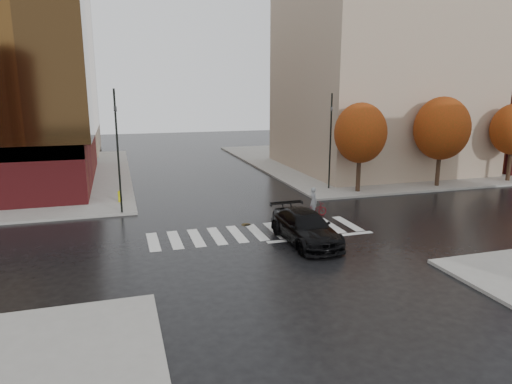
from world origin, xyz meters
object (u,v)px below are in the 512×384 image
sedan (305,227)px  fire_hydrant (120,196)px  traffic_light_nw (117,143)px  traffic_light_ne (331,135)px  cyclist (314,206)px

sedan → fire_hydrant: size_ratio=7.09×
fire_hydrant → traffic_light_nw: bearing=-88.7°
sedan → traffic_light_nw: 12.49m
traffic_light_nw → fire_hydrant: size_ratio=9.75×
traffic_light_ne → fire_hydrant: traffic_light_ne is taller
fire_hydrant → cyclist: bearing=-30.5°
sedan → cyclist: size_ratio=2.99×
cyclist → traffic_light_nw: 12.43m
traffic_light_nw → traffic_light_ne: size_ratio=1.05×
traffic_light_nw → fire_hydrant: traffic_light_nw is taller
cyclist → traffic_light_ne: bearing=-37.5°
cyclist → traffic_light_ne: 8.49m
sedan → traffic_light_nw: bearing=135.6°
sedan → fire_hydrant: bearing=127.2°
sedan → traffic_light_nw: traffic_light_nw is taller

